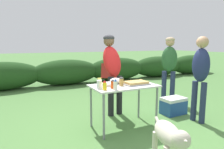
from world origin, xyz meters
The scene contains 18 objects.
ground_plane centered at (0.00, 0.00, 0.00)m, with size 60.00×60.00×0.00m, color #4C7A3D.
shrub_hedge centered at (0.00, 4.05, 0.44)m, with size 14.40×0.90×0.88m.
folding_table centered at (0.00, 0.00, 0.66)m, with size 1.10×0.64×0.74m.
food_tray centered at (0.21, -0.05, 0.77)m, with size 0.42×0.28×0.06m.
plate_stack centered at (-0.24, 0.07, 0.76)m, with size 0.23×0.23×0.05m, color white.
mixing_bowl centered at (-0.05, 0.19, 0.79)m, with size 0.21×0.21×0.10m, color silver.
paper_cup_stack centered at (-0.47, -0.06, 0.81)m, with size 0.08×0.08×0.13m, color white.
spice_jar centered at (-0.06, -0.02, 0.81)m, with size 0.07×0.07×0.14m.
mustard_bottle centered at (-0.43, -0.18, 0.81)m, with size 0.06×0.06×0.15m.
hot_sauce_bottle centered at (-0.27, -0.14, 0.81)m, with size 0.07×0.07×0.15m.
relish_jar centered at (-0.42, 0.05, 0.81)m, with size 0.07×0.07×0.14m.
mayo_bottle centered at (-0.28, -0.24, 0.82)m, with size 0.06×0.06×0.17m.
standing_person_in_navy_coat centered at (0.14, 0.72, 1.00)m, with size 0.41×0.52×1.61m.
standing_person_in_dark_puffer centered at (1.35, -0.39, 0.95)m, with size 0.27×0.35×1.56m.
standing_person_in_olive_jacket centered at (1.78, 0.89, 0.97)m, with size 0.45×0.46×1.58m.
dog centered at (-0.26, -1.40, 0.47)m, with size 0.38×0.77×0.67m.
camp_chair_green_behind_table centered at (1.03, 2.72, 0.47)m, with size 0.70×0.74×0.83m.
cooler_box centered at (1.24, 0.13, 0.17)m, with size 0.49×0.34×0.34m.
Camera 1 is at (-1.63, -2.85, 1.43)m, focal length 32.00 mm.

